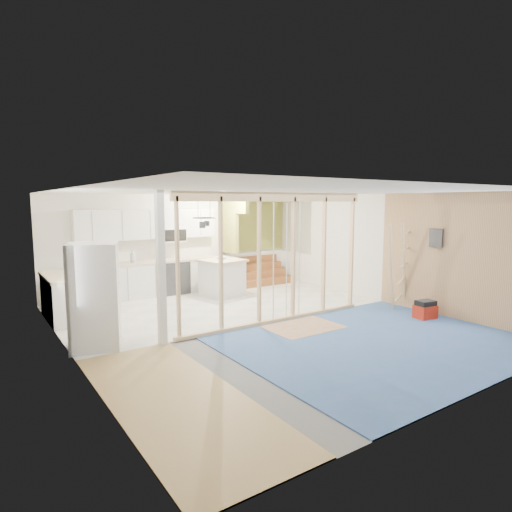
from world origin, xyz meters
TOP-DOWN VIEW (x-y plane):
  - room at (0.00, 0.00)m, footprint 7.01×8.01m
  - floor_overlays at (0.07, 0.06)m, footprint 7.00×8.00m
  - stud_frame at (-0.22, -0.00)m, footprint 4.66×0.14m
  - base_cabinets at (-1.61, 3.36)m, footprint 4.45×2.24m
  - upper_cabinets at (-0.84, 3.82)m, footprint 3.60×0.41m
  - green_partition at (2.04, 3.66)m, footprint 2.25×1.51m
  - pot_rack at (-0.31, 1.89)m, footprint 0.52×0.52m
  - sheathing_panel at (3.48, -2.00)m, footprint 0.02×4.00m
  - electrical_panel at (3.43, -1.40)m, footprint 0.04×0.30m
  - ceiling_light at (1.40, 3.00)m, footprint 0.32×0.32m
  - fridge at (-3.06, 0.45)m, footprint 0.97×0.94m
  - island at (0.60, 2.70)m, footprint 1.14×1.14m
  - bowl at (0.64, 2.79)m, footprint 0.28×0.28m
  - soap_bottle_a at (-1.39, 3.63)m, footprint 0.16×0.16m
  - soap_bottle_b at (-0.57, 3.77)m, footprint 0.10×0.10m
  - toolbox at (3.00, -1.52)m, footprint 0.45×0.37m
  - ladder at (3.19, -0.70)m, footprint 1.02×0.20m

SIDE VIEW (x-z plane):
  - floor_overlays at x=0.07m, z-range 0.00..0.02m
  - toolbox at x=3.00m, z-range -0.01..0.38m
  - base_cabinets at x=-1.61m, z-range 0.00..0.93m
  - island at x=0.60m, z-range 0.00..0.95m
  - fridge at x=-3.06m, z-range 0.00..1.75m
  - green_partition at x=2.04m, z-range -0.36..2.24m
  - bowl at x=0.64m, z-range 0.95..1.01m
  - ladder at x=3.19m, z-range 0.02..1.95m
  - soap_bottle_b at x=-0.57m, z-range 0.93..1.10m
  - soap_bottle_a at x=-1.39m, z-range 0.93..1.25m
  - sheathing_panel at x=3.48m, z-range 0.00..2.60m
  - room at x=0.00m, z-range 0.00..2.61m
  - stud_frame at x=-0.22m, z-range 0.28..2.88m
  - electrical_panel at x=3.43m, z-range 1.45..1.85m
  - upper_cabinets at x=-0.84m, z-range 1.39..2.25m
  - pot_rack at x=-0.31m, z-range 1.64..2.36m
  - ceiling_light at x=1.40m, z-range 2.50..2.58m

